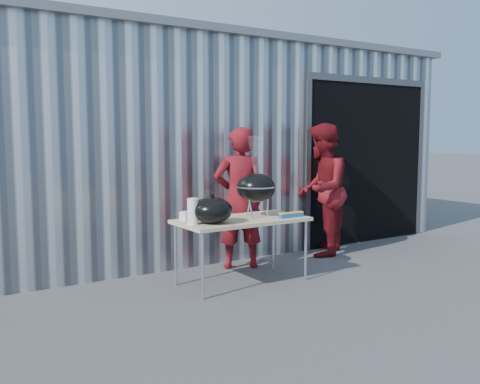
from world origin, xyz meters
TOP-DOWN VIEW (x-y plane):
  - ground at (0.00, 0.00)m, footprint 80.00×80.00m
  - building at (0.92, 4.59)m, footprint 8.20×6.20m
  - folding_table at (0.29, 0.75)m, footprint 1.50×0.75m
  - kettle_grill at (0.51, 0.78)m, footprint 0.46×0.46m
  - grill_lid at (-0.16, 0.65)m, footprint 0.44×0.44m
  - paper_towels at (-0.36, 0.70)m, footprint 0.12×0.12m
  - white_tub at (-0.26, 0.96)m, footprint 0.20×0.15m
  - foil_box at (0.82, 0.50)m, footprint 0.32×0.05m
  - person_cook at (0.66, 1.36)m, footprint 0.77×0.64m
  - person_bystander at (2.04, 1.35)m, footprint 1.15×1.12m

SIDE VIEW (x-z plane):
  - ground at x=0.00m, z-range 0.00..0.00m
  - folding_table at x=0.29m, z-range 0.33..1.08m
  - foil_box at x=0.82m, z-range 0.75..0.81m
  - white_tub at x=-0.26m, z-range 0.75..0.85m
  - paper_towels at x=-0.36m, z-range 0.75..1.03m
  - grill_lid at x=-0.16m, z-range 0.74..1.05m
  - person_cook at x=0.66m, z-range 0.00..1.80m
  - person_bystander at x=2.04m, z-range 0.00..1.87m
  - kettle_grill at x=0.51m, z-range 0.70..1.64m
  - building at x=0.92m, z-range -0.01..3.09m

